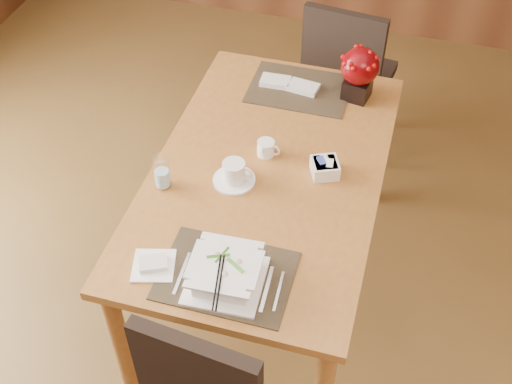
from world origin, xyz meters
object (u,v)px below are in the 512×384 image
(soup_setting, at_px, (225,273))
(berry_decor, at_px, (359,71))
(coffee_cup, at_px, (234,174))
(creamer_jug, at_px, (266,148))
(bread_plate, at_px, (154,266))
(dining_table, at_px, (268,186))
(water_glass, at_px, (162,172))
(far_chair, at_px, (346,71))
(sugar_caddy, at_px, (325,168))

(soup_setting, xyz_separation_m, berry_decor, (0.25, 1.14, 0.09))
(coffee_cup, bearing_deg, soup_setting, -76.21)
(creamer_jug, relative_size, bread_plate, 0.64)
(dining_table, xyz_separation_m, bread_plate, (-0.25, -0.58, 0.10))
(water_glass, bearing_deg, far_chair, 68.05)
(far_chair, bearing_deg, soup_setting, 93.20)
(dining_table, relative_size, bread_plate, 10.44)
(water_glass, relative_size, far_chair, 0.15)
(dining_table, height_order, water_glass, water_glass)
(coffee_cup, height_order, bread_plate, coffee_cup)
(soup_setting, bearing_deg, dining_table, 87.71)
(coffee_cup, bearing_deg, far_chair, 77.78)
(creamer_jug, distance_m, berry_decor, 0.57)
(creamer_jug, height_order, far_chair, far_chair)
(soup_setting, relative_size, berry_decor, 1.08)
(far_chair, bearing_deg, berry_decor, 110.81)
(creamer_jug, xyz_separation_m, far_chair, (0.18, 0.98, -0.25))
(water_glass, relative_size, creamer_jug, 1.58)
(dining_table, height_order, sugar_caddy, sugar_caddy)
(coffee_cup, relative_size, bread_plate, 1.16)
(soup_setting, bearing_deg, far_chair, 82.29)
(creamer_jug, relative_size, berry_decor, 0.37)
(water_glass, bearing_deg, bread_plate, -73.17)
(dining_table, relative_size, water_glass, 10.37)
(sugar_caddy, distance_m, bread_plate, 0.78)
(creamer_jug, bearing_deg, bread_plate, -98.89)
(water_glass, xyz_separation_m, berry_decor, (0.63, 0.76, 0.07))
(creamer_jug, xyz_separation_m, berry_decor, (0.29, 0.48, 0.11))
(water_glass, bearing_deg, sugar_caddy, 21.90)
(creamer_jug, bearing_deg, coffee_cup, -103.19)
(berry_decor, xyz_separation_m, bread_plate, (-0.51, -1.14, -0.14))
(berry_decor, bearing_deg, bread_plate, -114.05)
(coffee_cup, distance_m, creamer_jug, 0.20)
(water_glass, distance_m, sugar_caddy, 0.64)
(far_chair, bearing_deg, bread_plate, 84.43)
(coffee_cup, xyz_separation_m, bread_plate, (-0.14, -0.48, -0.04))
(dining_table, height_order, bread_plate, bread_plate)
(coffee_cup, xyz_separation_m, berry_decor, (0.37, 0.67, 0.10))
(dining_table, distance_m, coffee_cup, 0.20)
(bread_plate, bearing_deg, coffee_cup, 73.38)
(berry_decor, bearing_deg, water_glass, -129.29)
(coffee_cup, xyz_separation_m, sugar_caddy, (0.33, 0.14, -0.01))
(sugar_caddy, height_order, berry_decor, berry_decor)
(dining_table, xyz_separation_m, sugar_caddy, (0.22, 0.04, 0.13))
(berry_decor, bearing_deg, coffee_cup, -118.90)
(bread_plate, bearing_deg, far_chair, 76.49)
(dining_table, distance_m, creamer_jug, 0.16)
(far_chair, bearing_deg, dining_table, 90.30)
(water_glass, distance_m, bread_plate, 0.40)
(creamer_jug, height_order, berry_decor, berry_decor)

